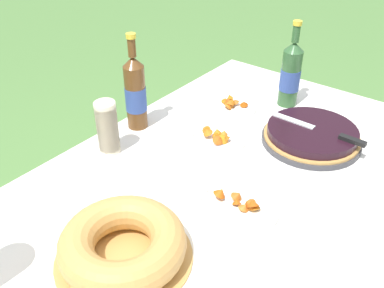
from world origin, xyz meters
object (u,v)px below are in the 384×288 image
(cider_bottle_green, at_px, (291,74))
(snack_plate_near, at_px, (239,206))
(cider_bottle_amber, at_px, (135,93))
(cup_stack, at_px, (107,128))
(serving_knife, at_px, (321,130))
(snack_plate_left, at_px, (230,106))
(bundt_cake, at_px, (123,245))
(snack_plate_right, at_px, (218,138))
(berry_tart, at_px, (312,136))

(cider_bottle_green, xyz_separation_m, snack_plate_near, (-0.66, -0.19, -0.12))
(cider_bottle_amber, bearing_deg, snack_plate_near, -106.13)
(cup_stack, bearing_deg, serving_knife, -49.29)
(snack_plate_left, bearing_deg, cider_bottle_amber, 147.85)
(bundt_cake, distance_m, snack_plate_right, 0.60)
(cider_bottle_green, bearing_deg, snack_plate_near, -164.02)
(snack_plate_near, distance_m, snack_plate_left, 0.59)
(cider_bottle_amber, xyz_separation_m, snack_plate_right, (0.10, -0.30, -0.12))
(bundt_cake, height_order, cider_bottle_green, cider_bottle_green)
(cider_bottle_amber, height_order, snack_plate_near, cider_bottle_amber)
(cider_bottle_green, height_order, snack_plate_right, cider_bottle_green)
(snack_plate_near, height_order, snack_plate_right, snack_plate_near)
(snack_plate_right, bearing_deg, cider_bottle_green, -8.57)
(berry_tart, bearing_deg, snack_plate_near, 178.39)
(cider_bottle_green, distance_m, snack_plate_right, 0.43)
(serving_knife, distance_m, bundt_cake, 0.80)
(cup_stack, relative_size, cider_bottle_green, 0.55)
(cup_stack, height_order, snack_plate_left, cup_stack)
(berry_tart, bearing_deg, cider_bottle_green, 44.14)
(cup_stack, bearing_deg, snack_plate_left, -17.70)
(snack_plate_near, bearing_deg, cup_stack, 92.40)
(bundt_cake, xyz_separation_m, cup_stack, (0.31, 0.38, 0.05))
(snack_plate_near, bearing_deg, serving_knife, -5.30)
(cup_stack, height_order, cider_bottle_amber, cider_bottle_amber)
(cup_stack, bearing_deg, cider_bottle_green, -25.06)
(snack_plate_right, bearing_deg, cider_bottle_amber, 107.74)
(cider_bottle_green, xyz_separation_m, cider_bottle_amber, (-0.50, 0.36, 0.01))
(cider_bottle_amber, bearing_deg, serving_knife, -63.64)
(cider_bottle_green, bearing_deg, cider_bottle_amber, 144.32)
(berry_tart, bearing_deg, bundt_cake, 169.80)
(cup_stack, bearing_deg, berry_tart, -47.69)
(snack_plate_near, xyz_separation_m, snack_plate_right, (0.25, 0.25, 0.00))
(berry_tart, bearing_deg, cider_bottle_amber, 117.58)
(cider_bottle_amber, distance_m, snack_plate_near, 0.59)
(berry_tart, relative_size, cider_bottle_amber, 0.97)
(serving_knife, bearing_deg, cider_bottle_amber, 27.56)
(berry_tart, relative_size, serving_knife, 0.92)
(berry_tart, xyz_separation_m, bundt_cake, (-0.78, 0.14, 0.02))
(berry_tart, xyz_separation_m, snack_plate_right, (-0.20, 0.26, -0.01))
(bundt_cake, height_order, cider_bottle_amber, cider_bottle_amber)
(cup_stack, bearing_deg, bundt_cake, -129.01)
(cider_bottle_amber, xyz_separation_m, snack_plate_left, (0.32, -0.20, -0.13))
(bundt_cake, xyz_separation_m, cider_bottle_amber, (0.49, 0.42, 0.09))
(cider_bottle_green, xyz_separation_m, snack_plate_left, (-0.18, 0.16, -0.12))
(berry_tart, relative_size, cider_bottle_green, 1.00)
(cider_bottle_amber, bearing_deg, cider_bottle_green, -35.68)
(snack_plate_left, relative_size, snack_plate_right, 1.06)
(snack_plate_left, bearing_deg, snack_plate_near, -143.96)
(snack_plate_left, height_order, snack_plate_right, snack_plate_right)
(snack_plate_left, bearing_deg, cup_stack, 162.30)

